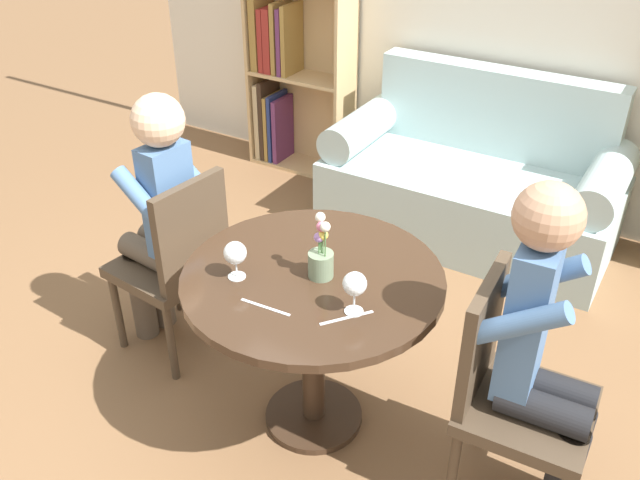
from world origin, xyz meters
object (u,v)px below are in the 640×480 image
Objects in this scene: couch at (472,184)px; wine_glass_left at (235,254)px; bookshelf_left at (291,74)px; flower_vase at (321,257)px; person_left at (160,218)px; chair_left at (178,259)px; chair_right at (509,388)px; person_right at (545,354)px; wine_glass_right at (355,285)px.

wine_glass_left is (-0.23, -1.92, 0.51)m from couch.
wine_glass_left is (1.21, -2.19, 0.18)m from bookshelf_left.
couch is 1.24× the size of bookshelf_left.
flower_vase is (1.46, -2.03, 0.16)m from bookshelf_left.
person_left is 0.87m from flower_vase.
chair_left reaches higher than wine_glass_left.
bookshelf_left is 2.94m from chair_right.
couch is 1.83m from flower_vase.
bookshelf_left is at bearing 45.77° from person_right.
flower_vase is (0.03, -1.76, 0.50)m from couch.
chair_right is (1.48, -0.02, 0.00)m from chair_left.
person_right reaches higher than couch.
person_right is (0.09, 0.01, 0.18)m from chair_right.
person_left is 8.59× the size of wine_glass_left.
chair_left is at bearing -113.54° from couch.
person_left is 0.98× the size of person_right.
chair_right reaches higher than wine_glass_right.
person_right reaches higher than chair_left.
couch is 11.34× the size of wine_glass_left.
chair_left is at bearing 168.99° from wine_glass_right.
bookshelf_left is 2.51m from wine_glass_left.
person_right reaches higher than flower_vase.
chair_left is 0.65m from wine_glass_left.
person_right is (1.56, -0.01, 0.18)m from chair_left.
bookshelf_left is at bearing -156.73° from person_left.
person_right reaches higher than chair_right.
flower_vase is (-0.20, 0.12, -0.03)m from wine_glass_right.
person_left reaches higher than wine_glass_right.
bookshelf_left is 1.04× the size of person_right.
chair_left is 0.20m from person_left.
person_left is 4.99× the size of flower_vase.
couch is 1.91m from person_left.
wine_glass_right is (0.23, -1.88, 0.52)m from couch.
chair_right is 0.71× the size of person_right.
wine_glass_left is (-1.05, -0.22, 0.15)m from person_right.
chair_left is 1.04m from wine_glass_right.
person_left is at bearing 86.00° from person_right.
couch is 1.29× the size of person_right.
couch is at bearing 22.72° from person_right.
chair_right is 6.24× the size of wine_glass_left.
couch reaches higher than chair_right.
flower_vase is at bearing -54.22° from bookshelf_left.
couch is 1.32× the size of person_left.
person_right is at bearing 95.51° from chair_left.
person_right is 1.08m from wine_glass_left.
flower_vase reaches higher than wine_glass_right.
person_left is (-0.09, 0.02, 0.18)m from chair_left.
chair_left is (0.69, -1.96, -0.15)m from bookshelf_left.
chair_right is at bearing 3.83° from flower_vase.
couch reaches higher than chair_left.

